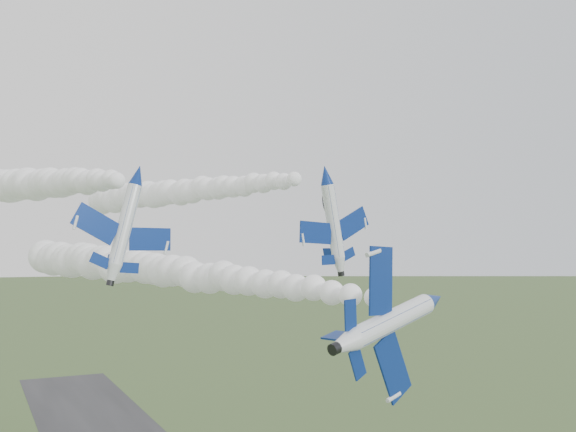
% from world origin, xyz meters
% --- Properties ---
extents(jet_lead, '(6.33, 14.10, 11.67)m').
position_xyz_m(jet_lead, '(9.32, -2.98, 33.62)').
color(jet_lead, silver).
extents(smoke_trail_jet_lead, '(30.92, 77.37, 5.85)m').
position_xyz_m(smoke_trail_jet_lead, '(-3.07, 38.54, 35.18)').
color(smoke_trail_jet_lead, white).
extents(jet_pair_left, '(10.20, 12.37, 3.70)m').
position_xyz_m(jet_pair_left, '(-10.68, 18.21, 45.35)').
color(jet_pair_left, silver).
extents(smoke_trail_jet_pair_left, '(16.05, 59.68, 5.62)m').
position_xyz_m(smoke_trail_jet_pair_left, '(-16.38, 50.21, 47.27)').
color(smoke_trail_jet_pair_left, white).
extents(jet_pair_right, '(10.78, 12.89, 3.69)m').
position_xyz_m(jet_pair_right, '(10.79, 17.77, 46.47)').
color(jet_pair_right, silver).
extents(smoke_trail_jet_pair_right, '(19.41, 62.86, 5.22)m').
position_xyz_m(smoke_trail_jet_pair_right, '(2.98, 51.69, 47.02)').
color(smoke_trail_jet_pair_right, white).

